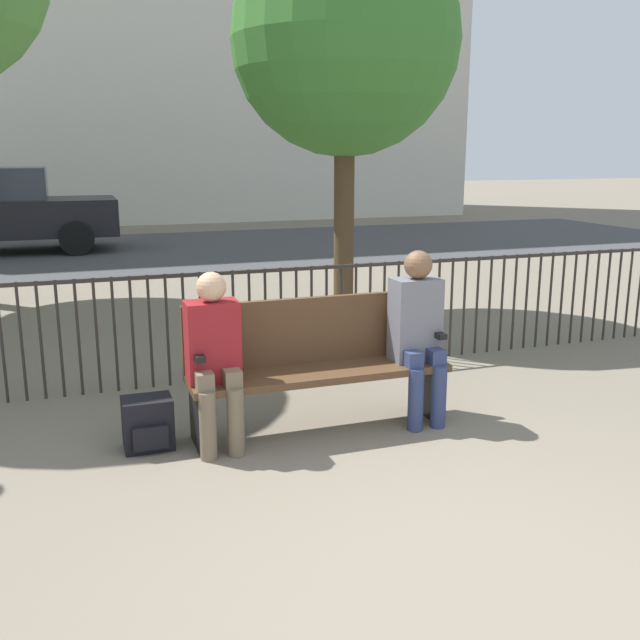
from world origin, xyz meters
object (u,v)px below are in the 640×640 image
Objects in this scene: park_bench at (316,360)px; seated_person_1 at (418,328)px; backpack at (148,424)px; seated_person_0 at (214,352)px; tree_2 at (345,41)px.

seated_person_1 is (0.72, -0.13, 0.20)m from park_bench.
park_bench is 1.22m from backpack.
seated_person_1 reaches higher than seated_person_0.
tree_2 is (0.73, 3.33, 2.40)m from seated_person_1.
backpack is at bearing -129.47° from tree_2.
seated_person_0 reaches higher than backpack.
backpack is at bearing 179.74° from park_bench.
tree_2 is (2.63, 3.19, 2.92)m from backpack.
park_bench is 1.55× the size of seated_person_0.
tree_2 is (1.46, 3.20, 2.60)m from park_bench.
seated_person_0 is 1.47m from seated_person_1.
tree_2 is at bearing 77.57° from seated_person_1.
seated_person_1 is at bearing 0.15° from seated_person_0.
seated_person_0 is 0.27× the size of tree_2.
tree_2 reaches higher than seated_person_1.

